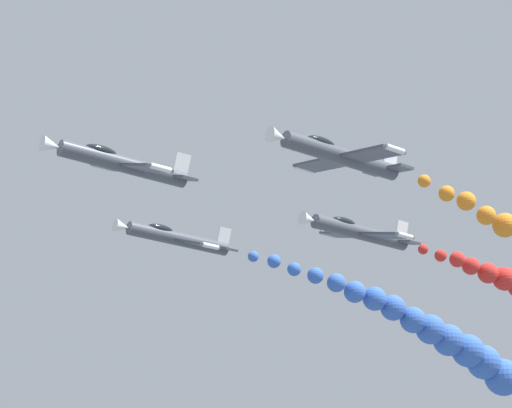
# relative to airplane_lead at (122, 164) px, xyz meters

# --- Properties ---
(airplane_lead) EXTENTS (9.07, 10.35, 3.71)m
(airplane_lead) POSITION_rel_airplane_lead_xyz_m (0.00, 0.00, 0.00)
(airplane_lead) COLOR #474C56
(airplane_left_inner) EXTENTS (9.40, 10.35, 3.06)m
(airplane_left_inner) POSITION_rel_airplane_lead_xyz_m (-8.93, -11.02, 0.09)
(airplane_left_inner) COLOR #474C56
(smoke_trail_left_inner) EXTENTS (2.66, 14.92, 3.65)m
(smoke_trail_left_inner) POSITION_rel_airplane_lead_xyz_m (-8.25, -28.16, -1.34)
(smoke_trail_left_inner) COLOR orange
(airplane_right_inner) EXTENTS (9.05, 10.35, 3.76)m
(airplane_right_inner) POSITION_rel_airplane_lead_xyz_m (10.88, -10.42, 0.15)
(airplane_right_inner) COLOR #474C56
(smoke_trail_right_inner) EXTENTS (3.80, 31.44, 9.60)m
(smoke_trail_right_inner) POSITION_rel_airplane_lead_xyz_m (10.21, -40.09, -4.53)
(smoke_trail_right_inner) COLOR blue
(airplane_left_outer) EXTENTS (9.24, 10.35, 3.39)m
(airplane_left_outer) POSITION_rel_airplane_lead_xyz_m (0.12, -20.44, -0.46)
(airplane_left_outer) COLOR #474C56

